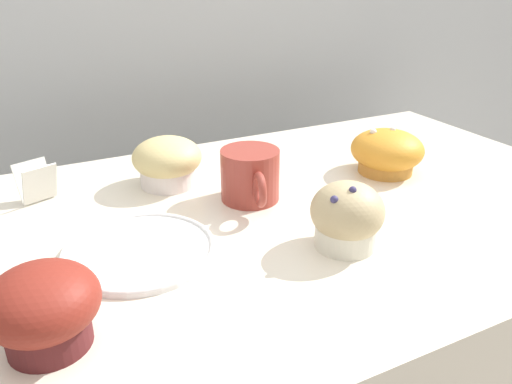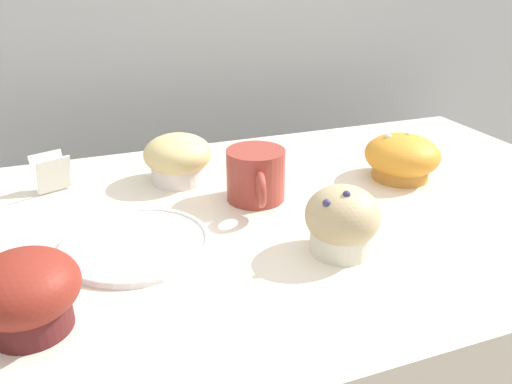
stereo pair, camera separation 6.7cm
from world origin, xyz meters
name	(u,v)px [view 2 (the right image)]	position (x,y,z in m)	size (l,w,h in m)	color
wall_back	(202,119)	(0.00, 0.60, 0.90)	(3.20, 0.10, 1.80)	#B2B7BC
muffin_front_center	(402,158)	(0.19, 0.04, 0.97)	(0.12, 0.12, 0.08)	#C78536
muffin_back_left	(26,293)	(-0.36, -0.15, 0.97)	(0.10, 0.10, 0.08)	#521D1E
muffin_back_right	(342,221)	(-0.01, -0.13, 0.97)	(0.09, 0.09, 0.09)	silver
muffin_front_left	(178,158)	(-0.15, 0.16, 0.97)	(0.11, 0.11, 0.08)	white
coffee_cup	(256,174)	(-0.06, 0.05, 0.97)	(0.09, 0.13, 0.08)	#99382D
serving_plate	(136,243)	(-0.25, -0.03, 0.94)	(0.19, 0.19, 0.01)	white
price_card	(52,173)	(-0.34, 0.18, 0.96)	(0.06, 0.06, 0.06)	white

